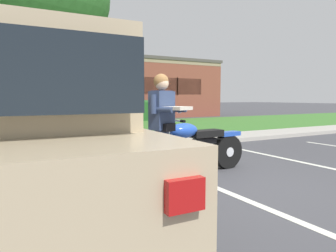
% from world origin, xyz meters
% --- Properties ---
extents(ground_plane, '(140.00, 140.00, 0.00)m').
position_xyz_m(ground_plane, '(0.00, 0.00, 0.00)').
color(ground_plane, '#424247').
extents(curb_strip, '(60.00, 0.20, 0.12)m').
position_xyz_m(curb_strip, '(0.00, 3.48, 0.06)').
color(curb_strip, '#ADA89E').
rests_on(curb_strip, ground).
extents(concrete_walk, '(60.00, 1.50, 0.08)m').
position_xyz_m(concrete_walk, '(0.00, 4.33, 0.04)').
color(concrete_walk, '#ADA89E').
rests_on(concrete_walk, ground).
extents(grass_lawn, '(60.00, 7.52, 0.06)m').
position_xyz_m(grass_lawn, '(0.00, 8.84, 0.03)').
color(grass_lawn, '#3D752D').
rests_on(grass_lawn, ground).
extents(stall_stripe_0, '(0.16, 4.40, 0.01)m').
position_xyz_m(stall_stripe_0, '(-2.99, 0.20, 0.00)').
color(stall_stripe_0, silver).
rests_on(stall_stripe_0, ground).
extents(stall_stripe_1, '(0.16, 4.40, 0.01)m').
position_xyz_m(stall_stripe_1, '(-0.29, 0.20, 0.00)').
color(stall_stripe_1, silver).
rests_on(stall_stripe_1, ground).
extents(stall_stripe_2, '(0.16, 4.40, 0.01)m').
position_xyz_m(stall_stripe_2, '(2.40, 0.20, 0.00)').
color(stall_stripe_2, silver).
rests_on(stall_stripe_2, ground).
extents(motorcycle, '(2.24, 0.82, 1.18)m').
position_xyz_m(motorcycle, '(-0.02, 0.85, 0.48)').
color(motorcycle, black).
rests_on(motorcycle, ground).
extents(rider_person, '(0.57, 0.66, 1.70)m').
position_xyz_m(rider_person, '(-0.90, 0.47, 1.01)').
color(rider_person, black).
rests_on(rider_person, ground).
extents(handbag, '(0.28, 0.13, 0.36)m').
position_xyz_m(handbag, '(-1.26, 0.27, 0.14)').
color(handbag, black).
rests_on(handbag, ground).
extents(parked_suv_adjacent, '(2.08, 4.87, 1.86)m').
position_xyz_m(parked_suv_adjacent, '(-3.00, -0.07, 0.96)').
color(parked_suv_adjacent, tan).
rests_on(parked_suv_adjacent, ground).
extents(hedge_center_left, '(2.95, 0.90, 1.24)m').
position_xyz_m(hedge_center_left, '(-0.21, 12.42, 0.65)').
color(hedge_center_left, '#235623').
rests_on(hedge_center_left, ground).
extents(hedge_center_right, '(3.02, 0.90, 1.24)m').
position_xyz_m(hedge_center_right, '(3.54, 12.42, 0.65)').
color(hedge_center_right, '#235623').
rests_on(hedge_center_right, ground).
extents(brick_building, '(23.20, 11.15, 4.06)m').
position_xyz_m(brick_building, '(-0.40, 19.72, 2.03)').
color(brick_building, brown).
rests_on(brick_building, ground).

